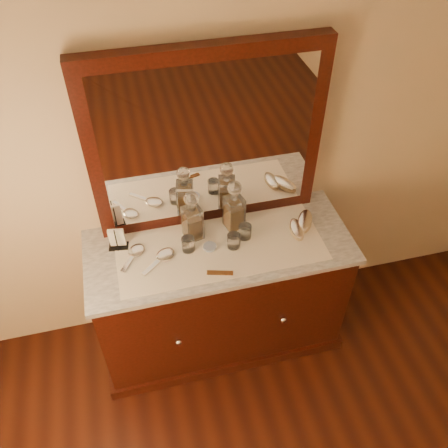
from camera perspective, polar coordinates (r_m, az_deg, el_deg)
The scene contains 18 objects.
dresser_cabinet at distance 2.87m, azimuth -0.49°, elevation -8.60°, with size 1.40×0.55×0.82m, color black.
dresser_plinth at distance 3.18m, azimuth -0.45°, elevation -12.67°, with size 1.46×0.59×0.08m, color black.
knob_left at distance 2.65m, azimuth -5.49°, elevation -14.02°, with size 0.04×0.04×0.04m, color silver.
knob_right at distance 2.74m, azimuth 7.18°, elevation -11.39°, with size 0.04×0.04×0.04m, color silver.
marble_top at distance 2.55m, azimuth -0.55°, elevation -2.78°, with size 1.44×0.59×0.03m, color silver.
mirror_frame at distance 2.40m, azimuth -2.03°, elevation 9.89°, with size 1.20×0.08×1.00m, color black.
mirror_glass at distance 2.37m, azimuth -1.85°, elevation 9.45°, with size 1.06×0.01×0.86m, color white.
lace_runner at distance 2.53m, azimuth -0.44°, elevation -2.83°, with size 1.10×0.45×0.00m, color white.
pin_dish at distance 2.52m, azimuth -1.74°, elevation -2.76°, with size 0.07×0.07×0.01m, color white.
comb at distance 2.40m, azimuth -0.48°, elevation -5.91°, with size 0.13×0.02×0.01m, color brown.
napkin_rack at distance 2.55m, azimuth -12.77°, elevation -1.75°, with size 0.11×0.08×0.15m.
decanter_left at distance 2.51m, azimuth -3.83°, elevation 0.46°, with size 0.11×0.11×0.31m.
decanter_right at distance 2.56m, azimuth 1.23°, elevation 1.73°, with size 0.11×0.11×0.31m.
brush_near at distance 2.62m, azimuth 8.78°, elevation -0.67°, with size 0.09×0.17×0.04m.
brush_far at distance 2.67m, azimuth 9.73°, elevation 0.31°, with size 0.15×0.19×0.05m.
hand_mirror_outer at distance 2.53m, azimuth -10.70°, elevation -3.43°, with size 0.16×0.20×0.02m.
hand_mirror_inner at distance 2.48m, azimuth -7.38°, elevation -3.95°, with size 0.21×0.19×0.02m.
tumblers at distance 2.51m, azimuth -0.18°, elevation -1.78°, with size 0.39×0.13×0.08m.
Camera 1 is at (-0.40, 0.25, 2.69)m, focal length 37.86 mm.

